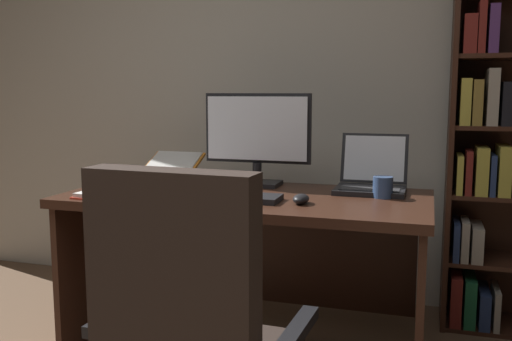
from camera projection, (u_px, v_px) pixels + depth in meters
wall_back at (283, 60)px, 3.32m from camera, size 4.61×0.12×2.77m
desk at (251, 236)px, 2.59m from camera, size 1.58×0.74×0.75m
monitor at (257, 139)px, 2.69m from camera, size 0.52×0.16×0.44m
laptop at (371, 179)px, 2.56m from camera, size 0.31×0.32×0.25m
keyboard at (231, 197)px, 2.36m from camera, size 0.42×0.15×0.02m
computer_mouse at (301, 199)px, 2.27m from camera, size 0.06×0.10×0.04m
reading_stand_with_book at (171, 166)px, 2.91m from camera, size 0.28×0.28×0.13m
open_binder at (138, 194)px, 2.43m from camera, size 0.49×0.35×0.02m
notepad at (198, 190)px, 2.56m from camera, size 0.18×0.23×0.01m
pen at (202, 188)px, 2.56m from camera, size 0.14×0.02×0.01m
coffee_mug at (383, 187)px, 2.40m from camera, size 0.08×0.08×0.09m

